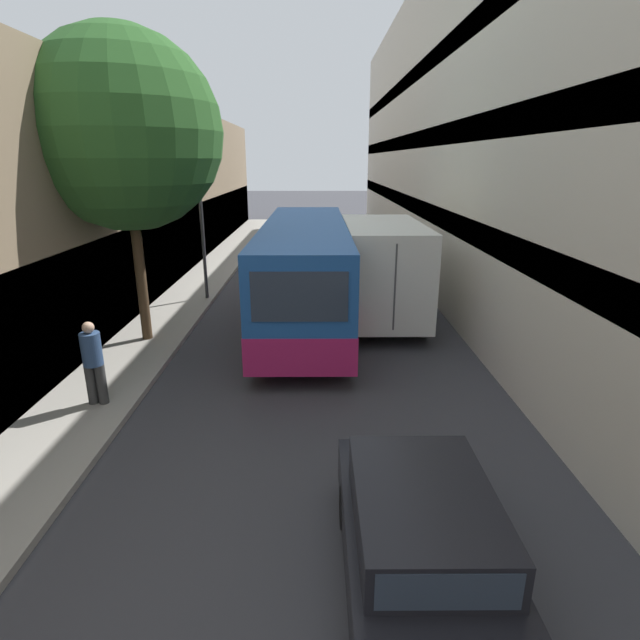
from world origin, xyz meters
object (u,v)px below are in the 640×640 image
(pedestrian, at_px, (93,360))
(box_truck, at_px, (380,266))
(bus, at_px, (305,270))
(car_hatchback, at_px, (422,546))
(street_lamp, at_px, (198,171))
(street_tree_left, at_px, (125,132))

(pedestrian, bearing_deg, box_truck, 45.10)
(bus, bearing_deg, car_hatchback, -81.77)
(pedestrian, bearing_deg, car_hatchback, -39.50)
(bus, height_order, box_truck, box_truck)
(car_hatchback, bearing_deg, box_truck, 85.77)
(car_hatchback, bearing_deg, street_lamp, 111.85)
(bus, bearing_deg, pedestrian, -124.26)
(bus, distance_m, pedestrian, 7.55)
(box_truck, bearing_deg, car_hatchback, -94.23)
(box_truck, height_order, pedestrian, box_truck)
(box_truck, distance_m, street_tree_left, 8.49)
(bus, distance_m, street_tree_left, 6.45)
(street_tree_left, bearing_deg, bus, 25.82)
(bus, relative_size, street_tree_left, 1.38)
(pedestrian, height_order, street_lamp, street_lamp)
(pedestrian, bearing_deg, street_tree_left, 93.96)
(box_truck, relative_size, street_tree_left, 0.91)
(car_hatchback, bearing_deg, bus, 98.23)
(pedestrian, relative_size, street_lamp, 0.28)
(street_tree_left, bearing_deg, street_lamp, 79.91)
(box_truck, height_order, street_tree_left, street_tree_left)
(car_hatchback, relative_size, street_tree_left, 0.52)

